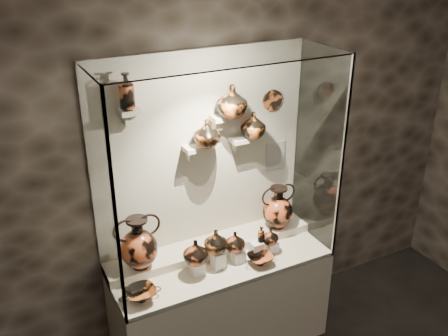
{
  "coord_description": "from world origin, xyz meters",
  "views": [
    {
      "loc": [
        -1.43,
        -0.65,
        3.09
      ],
      "look_at": [
        0.03,
        2.19,
        1.61
      ],
      "focal_mm": 40.0,
      "sensor_mm": 36.0,
      "label": 1
    }
  ],
  "objects_px": {
    "lekythos_tall": "(126,90)",
    "lekythos_small": "(261,233)",
    "amphora_right": "(278,207)",
    "ovoid_vase_a": "(207,133)",
    "ovoid_vase_b": "(232,101)",
    "kylix_right": "(260,259)",
    "kylix_left": "(141,294)",
    "jug_b": "(216,241)",
    "jug_c": "(235,241)",
    "ovoid_vase_c": "(253,125)",
    "jug_e": "(270,236)",
    "jug_a": "(195,252)",
    "amphora_left": "(138,243)"
  },
  "relations": [
    {
      "from": "ovoid_vase_b",
      "to": "lekythos_small",
      "type": "bearing_deg",
      "value": -64.09
    },
    {
      "from": "kylix_right",
      "to": "ovoid_vase_c",
      "type": "relative_size",
      "value": 1.21
    },
    {
      "from": "ovoid_vase_a",
      "to": "ovoid_vase_c",
      "type": "height_order",
      "value": "ovoid_vase_a"
    },
    {
      "from": "jug_b",
      "to": "jug_e",
      "type": "height_order",
      "value": "jug_b"
    },
    {
      "from": "lekythos_small",
      "to": "kylix_right",
      "type": "height_order",
      "value": "lekythos_small"
    },
    {
      "from": "kylix_right",
      "to": "lekythos_tall",
      "type": "relative_size",
      "value": 0.9
    },
    {
      "from": "kylix_left",
      "to": "jug_b",
      "type": "bearing_deg",
      "value": 21.99
    },
    {
      "from": "jug_b",
      "to": "ovoid_vase_c",
      "type": "distance_m",
      "value": 0.91
    },
    {
      "from": "lekythos_tall",
      "to": "ovoid_vase_b",
      "type": "bearing_deg",
      "value": 13.0
    },
    {
      "from": "lekythos_tall",
      "to": "ovoid_vase_a",
      "type": "distance_m",
      "value": 0.67
    },
    {
      "from": "amphora_right",
      "to": "jug_e",
      "type": "xyz_separation_m",
      "value": [
        -0.2,
        -0.2,
        -0.11
      ]
    },
    {
      "from": "amphora_left",
      "to": "kylix_left",
      "type": "relative_size",
      "value": 1.5
    },
    {
      "from": "ovoid_vase_b",
      "to": "jug_a",
      "type": "bearing_deg",
      "value": -154.88
    },
    {
      "from": "amphora_right",
      "to": "ovoid_vase_a",
      "type": "bearing_deg",
      "value": 153.3
    },
    {
      "from": "jug_b",
      "to": "ovoid_vase_c",
      "type": "bearing_deg",
      "value": 38.24
    },
    {
      "from": "amphora_left",
      "to": "lekythos_small",
      "type": "xyz_separation_m",
      "value": [
        0.92,
        -0.18,
        -0.08
      ]
    },
    {
      "from": "jug_b",
      "to": "kylix_left",
      "type": "xyz_separation_m",
      "value": [
        -0.63,
        -0.11,
        -0.17
      ]
    },
    {
      "from": "ovoid_vase_c",
      "to": "jug_b",
      "type": "bearing_deg",
      "value": -169.6
    },
    {
      "from": "jug_b",
      "to": "ovoid_vase_b",
      "type": "xyz_separation_m",
      "value": [
        0.24,
        0.21,
        0.98
      ]
    },
    {
      "from": "jug_e",
      "to": "ovoid_vase_b",
      "type": "bearing_deg",
      "value": 107.1
    },
    {
      "from": "ovoid_vase_a",
      "to": "lekythos_tall",
      "type": "bearing_deg",
      "value": -162.2
    },
    {
      "from": "jug_b",
      "to": "lekythos_small",
      "type": "relative_size",
      "value": 1.29
    },
    {
      "from": "jug_b",
      "to": "jug_c",
      "type": "bearing_deg",
      "value": 10.67
    },
    {
      "from": "amphora_right",
      "to": "lekythos_tall",
      "type": "xyz_separation_m",
      "value": [
        -1.15,
        0.09,
        1.12
      ]
    },
    {
      "from": "kylix_right",
      "to": "ovoid_vase_b",
      "type": "distance_m",
      "value": 1.21
    },
    {
      "from": "jug_c",
      "to": "lekythos_tall",
      "type": "xyz_separation_m",
      "value": [
        -0.66,
        0.26,
        1.2
      ]
    },
    {
      "from": "kylix_right",
      "to": "ovoid_vase_c",
      "type": "height_order",
      "value": "ovoid_vase_c"
    },
    {
      "from": "amphora_right",
      "to": "jug_a",
      "type": "bearing_deg",
      "value": 171.85
    },
    {
      "from": "ovoid_vase_c",
      "to": "kylix_left",
      "type": "bearing_deg",
      "value": -179.71
    },
    {
      "from": "jug_a",
      "to": "lekythos_small",
      "type": "bearing_deg",
      "value": -12.46
    },
    {
      "from": "jug_e",
      "to": "kylix_right",
      "type": "relative_size",
      "value": 0.57
    },
    {
      "from": "kylix_left",
      "to": "ovoid_vase_a",
      "type": "xyz_separation_m",
      "value": [
        0.68,
        0.34,
        0.93
      ]
    },
    {
      "from": "lekythos_tall",
      "to": "lekythos_small",
      "type": "bearing_deg",
      "value": -1.06
    },
    {
      "from": "lekythos_small",
      "to": "ovoid_vase_b",
      "type": "relative_size",
      "value": 0.61
    },
    {
      "from": "kylix_left",
      "to": "ovoid_vase_a",
      "type": "relative_size",
      "value": 1.34
    },
    {
      "from": "kylix_right",
      "to": "ovoid_vase_a",
      "type": "height_order",
      "value": "ovoid_vase_a"
    },
    {
      "from": "amphora_right",
      "to": "lekythos_small",
      "type": "relative_size",
      "value": 2.56
    },
    {
      "from": "jug_c",
      "to": "kylix_right",
      "type": "distance_m",
      "value": 0.23
    },
    {
      "from": "amphora_left",
      "to": "lekythos_tall",
      "type": "bearing_deg",
      "value": 80.8
    },
    {
      "from": "kylix_right",
      "to": "jug_b",
      "type": "bearing_deg",
      "value": 174.03
    },
    {
      "from": "lekythos_small",
      "to": "ovoid_vase_a",
      "type": "height_order",
      "value": "ovoid_vase_a"
    },
    {
      "from": "jug_e",
      "to": "ovoid_vase_a",
      "type": "bearing_deg",
      "value": 123.25
    },
    {
      "from": "lekythos_tall",
      "to": "ovoid_vase_c",
      "type": "height_order",
      "value": "lekythos_tall"
    },
    {
      "from": "jug_a",
      "to": "kylix_left",
      "type": "bearing_deg",
      "value": 178.66
    },
    {
      "from": "jug_c",
      "to": "ovoid_vase_c",
      "type": "xyz_separation_m",
      "value": [
        0.27,
        0.23,
        0.82
      ]
    },
    {
      "from": "jug_a",
      "to": "jug_e",
      "type": "bearing_deg",
      "value": -13.28
    },
    {
      "from": "jug_a",
      "to": "ovoid_vase_b",
      "type": "xyz_separation_m",
      "value": [
        0.42,
        0.24,
        1.01
      ]
    },
    {
      "from": "amphora_left",
      "to": "ovoid_vase_a",
      "type": "height_order",
      "value": "ovoid_vase_a"
    },
    {
      "from": "amphora_left",
      "to": "lekythos_small",
      "type": "relative_size",
      "value": 2.82
    },
    {
      "from": "kylix_right",
      "to": "ovoid_vase_a",
      "type": "relative_size",
      "value": 1.19
    }
  ]
}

